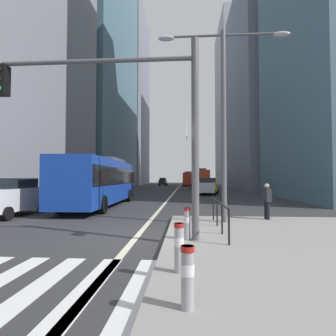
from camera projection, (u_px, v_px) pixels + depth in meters
The scene contains 23 objects.
ground_plane at pixel (171, 196), 28.70m from camera, with size 160.00×160.00×0.00m, color #303033.
median_island at pixel (325, 246), 7.39m from camera, with size 9.00×10.00×0.15m, color gray.
crosswalk_stripes at pixel (41, 285), 4.85m from camera, with size 7.65×3.20×0.01m.
lane_centre_line at pixel (175, 191), 38.67m from camera, with size 0.20×80.00×0.01m, color beige.
office_tower_left_mid at pixel (95, 68), 51.25m from camera, with size 11.70×25.90×46.28m, color slate.
office_tower_left_far at pixel (127, 98), 79.13m from camera, with size 10.65×20.98×51.55m, color slate.
office_tower_right_mid at pixel (275, 89), 46.25m from camera, with size 13.64×20.74×34.80m, color slate.
office_tower_right_far at pixel (243, 104), 72.37m from camera, with size 12.84×20.25×43.94m, color #9E9EA3.
city_bus_blue_oncoming at pixel (101, 180), 18.27m from camera, with size 2.92×11.58×3.40m.
sedan_white_oncoming at pixel (10, 197), 13.70m from camera, with size 2.06×4.31×1.94m.
city_bus_red_receding at pixel (199, 178), 43.97m from camera, with size 2.75×11.06×3.40m.
city_bus_red_distant at pixel (189, 178), 64.73m from camera, with size 2.84×11.33×3.40m.
car_oncoming_mid at pixel (163, 182), 66.18m from camera, with size 2.08×4.19×1.94m.
car_receding_near at pixel (209, 185), 33.76m from camera, with size 2.10×4.06×1.94m.
car_receding_far at pixel (205, 186), 30.74m from camera, with size 2.12×4.40×1.94m.
car_oncoming_far at pixel (109, 186), 31.09m from camera, with size 2.09×4.22×1.94m.
traffic_signal_gantry at pixel (125, 107), 8.04m from camera, with size 6.32×0.65×6.00m.
street_lamp_post at pixel (224, 98), 11.06m from camera, with size 5.50×0.32×8.00m.
bollard_front at pixel (188, 274), 3.69m from camera, with size 0.20×0.20×0.87m.
bollard_left at pixel (179, 245), 5.12m from camera, with size 0.20×0.20×0.94m.
bollard_right at pixel (187, 222), 7.83m from camera, with size 0.20×0.20×0.93m.
pedestrian_railing at pixel (219, 209), 9.29m from camera, with size 0.06×4.26×0.98m.
pedestrian_waiting at pixel (267, 200), 11.63m from camera, with size 0.34×0.43×1.56m.
Camera 1 is at (1.66, -8.75, 1.97)m, focal length 28.45 mm.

